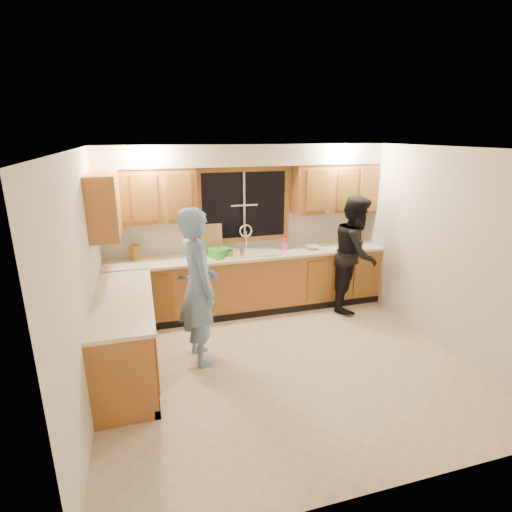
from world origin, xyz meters
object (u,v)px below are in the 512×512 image
Objects in this scene: man at (198,287)px; woman at (355,253)px; bowl at (312,247)px; soap_bottle at (284,243)px; knife_block at (135,253)px; dish_crate at (220,252)px; dishwasher at (195,291)px; sink at (249,257)px; stove at (124,363)px.

man is 2.68m from woman.
man reaches higher than bowl.
knife_block is at bearing 178.16° from soap_bottle.
knife_block is 1.20m from dish_crate.
man is 1.26m from dish_crate.
sink is at bearing 0.99° from dishwasher.
sink reaches higher than bowl.
sink is 1.05× the size of dishwasher.
soap_bottle is (1.42, 0.06, 0.61)m from dishwasher.
man is (-0.95, -1.21, 0.07)m from sink.
stove is 3.27× the size of dish_crate.
bowl is (1.95, 1.16, 0.01)m from man.
knife_block reaches higher than dishwasher.
dishwasher is at bearing -177.53° from soap_bottle.
dish_crate reaches higher than bowl.
man is at bearing -106.11° from knife_block.
sink reaches higher than stove.
woman is at bearing -8.09° from dishwasher.
dish_crate reaches higher than dishwasher.
dishwasher is 1.02m from knife_block.
stove is (-0.95, -1.81, 0.04)m from dishwasher.
dish_crate is at bearing 179.89° from bowl.
stove is 4.56× the size of soap_bottle.
dishwasher is at bearing 62.31° from stove.
stove is at bearing -127.20° from dish_crate.
man reaches higher than dishwasher.
knife_block is (-0.80, 0.13, 0.62)m from dishwasher.
soap_bottle is at bearing 166.60° from bowl.
knife_block is 0.81× the size of dish_crate.
sink is 0.46× the size of man.
dishwasher is 2.04m from stove.
sink is 2.60m from stove.
soap_bottle is at bearing 4.67° from sink.
bowl is (1.01, -0.06, 0.08)m from sink.
woman reaches higher than knife_block.
stove is at bearing -147.80° from bowl.
knife_block is (-3.24, 0.48, 0.15)m from woman.
knife_block is at bearing 171.77° from dish_crate.
bowl is at bearing -0.11° from dish_crate.
dishwasher is 0.46× the size of woman.
stove is at bearing -134.61° from sink.
knife_block is at bearing 85.46° from stove.
woman is at bearing -12.81° from sink.
sink is 3.86× the size of knife_block.
woman is (2.44, -0.35, 0.48)m from dishwasher.
dish_crate is (-0.46, -0.05, 0.12)m from sink.
bowl is (-0.58, 0.30, 0.06)m from woman.
dishwasher is 0.70m from dish_crate.
dish_crate is (-2.05, 0.31, 0.10)m from woman.
knife_block is at bearing 18.90° from man.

